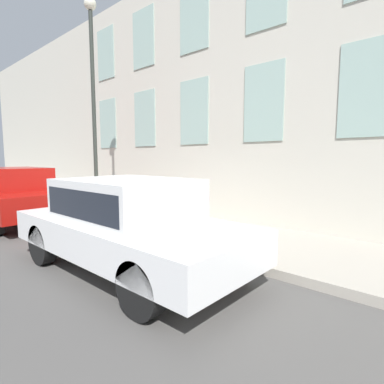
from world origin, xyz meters
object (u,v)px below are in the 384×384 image
Objects in this scene: fire_hydrant at (180,221)px; person at (204,205)px; parked_car_red_far at (11,192)px; street_lamp at (93,87)px; parked_car_white_near at (127,220)px.

fire_hydrant is 0.68m from person.
parked_car_red_far is (-2.08, 6.17, 0.02)m from person.
person is 6.51m from parked_car_red_far.
street_lamp is (-0.26, 4.19, 3.24)m from person.
parked_car_red_far is (0.05, 6.13, 0.04)m from parked_car_white_near.
parked_car_red_far is at bearing 89.54° from parked_car_white_near.
street_lamp is at bearing 88.38° from fire_hydrant.
fire_hydrant is at bearing -73.36° from parked_car_red_far.
street_lamp is (1.82, -1.98, 3.22)m from parked_car_red_far.
fire_hydrant is 5.21m from street_lamp.
parked_car_white_near is (-2.13, 0.04, -0.02)m from person.
parked_car_white_near is at bearing -167.26° from fire_hydrant.
parked_car_white_near is at bearing -90.46° from parked_car_red_far.
street_lamp is (0.11, 3.75, 3.61)m from fire_hydrant.
person is 2.13m from parked_car_white_near.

